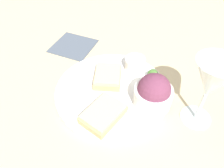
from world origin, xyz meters
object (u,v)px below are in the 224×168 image
Objects in this scene: wine_glass at (212,81)px; napkin at (73,46)px; salad_bowl at (154,92)px; cheese_toast_far at (108,76)px; cheese_toast_near at (103,114)px; sauce_ramekin at (135,63)px.

wine_glass is 1.30× the size of napkin.
salad_bowl is 0.14m from cheese_toast_far.
wine_glass reaches higher than napkin.
cheese_toast_far is 0.80× the size of napkin.
wine_glass is at bearing -106.86° from napkin.
wine_glass is at bearing -85.57° from salad_bowl.
cheese_toast_far is at bearing 20.79° from cheese_toast_near.
salad_bowl is 0.13m from cheese_toast_near.
salad_bowl reaches higher than cheese_toast_far.
napkin is (0.11, 0.18, -0.02)m from cheese_toast_far.
salad_bowl is 0.87× the size of cheese_toast_far.
cheese_toast_near is 0.24m from wine_glass.
sauce_ramekin is 0.43× the size of napkin.
sauce_ramekin is 0.54× the size of cheese_toast_far.
sauce_ramekin is at bearing -33.66° from cheese_toast_far.
sauce_ramekin is 0.09m from cheese_toast_far.
wine_glass reaches higher than sauce_ramekin.
sauce_ramekin reaches higher than napkin.
napkin is (0.23, 0.23, -0.02)m from cheese_toast_near.
wine_glass reaches higher than cheese_toast_near.
salad_bowl is at bearing -113.50° from napkin.
cheese_toast_far is at bearing -121.44° from napkin.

